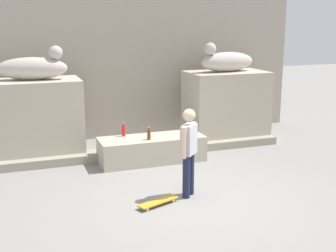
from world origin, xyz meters
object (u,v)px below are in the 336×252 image
Objects in this scene: statue_reclining_right at (226,61)px; bottle_brown at (149,135)px; statue_reclining_left at (34,68)px; bottle_red at (124,130)px; skater at (189,149)px; skateboard at (158,202)px.

statue_reclining_right is 3.26m from bottle_brown.
statue_reclining_left reaches higher than bottle_red.
skater is 2.04× the size of skateboard.
skateboard is at bearing -26.11° from skater.
bottle_red is (-3.04, -0.86, -1.44)m from statue_reclining_right.
skateboard is 2.84× the size of bottle_brown.
skater reaches higher than skateboard.
statue_reclining_right is at bearing -170.92° from skater.
skater is 2.62m from bottle_red.
statue_reclining_left reaches higher than bottle_brown.
bottle_red is (1.87, -0.86, -1.44)m from statue_reclining_left.
statue_reclining_right is (4.91, 0.00, 0.00)m from statue_reclining_left.
statue_reclining_right is 5.23m from skateboard.
bottle_brown is (2.33, -1.36, -1.46)m from statue_reclining_left.
statue_reclining_left reaches higher than skater.
statue_reclining_left is 2.04× the size of skateboard.
skater is 1.11m from skateboard.
bottle_red is at bearing -121.95° from skater.
statue_reclining_right is at bearing 27.77° from bottle_brown.
skateboard is (-0.67, -0.23, -0.86)m from skater.
bottle_red is at bearing 7.95° from statue_reclining_right.
statue_reclining_left is at bearing 155.28° from bottle_red.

